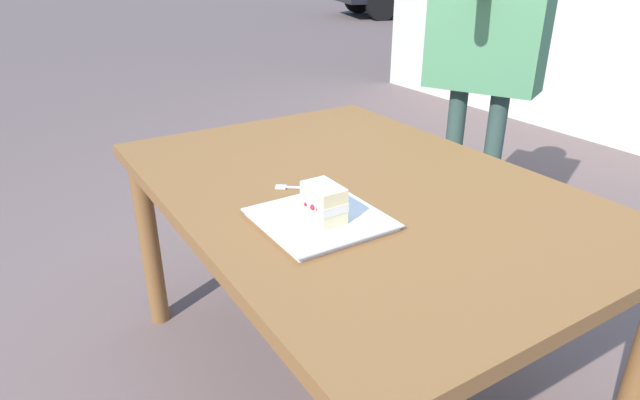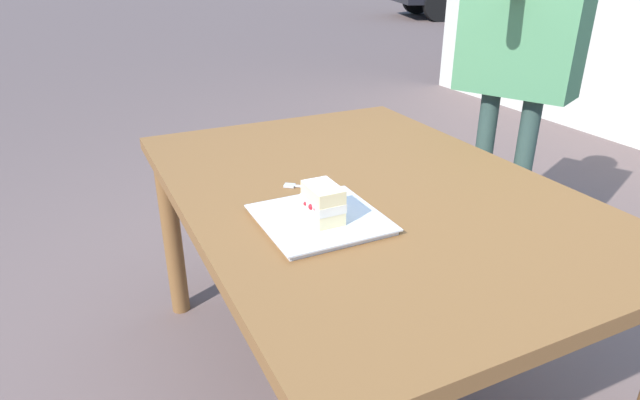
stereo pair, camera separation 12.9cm
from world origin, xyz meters
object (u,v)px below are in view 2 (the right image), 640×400
object	(u,v)px
dessert_plate	(320,220)
dessert_fork	(309,187)
patio_table	(364,213)
diner_person	(523,24)
cake_slice	(323,203)

from	to	relation	value
dessert_plate	dessert_fork	size ratio (longest dim) A/B	2.01
dessert_fork	patio_table	bearing A→B (deg)	-107.91
patio_table	diner_person	xyz separation A→B (m)	(0.35, -0.87, 0.45)
cake_slice	dessert_fork	distance (m)	0.24
patio_table	dessert_plate	xyz separation A→B (m)	(-0.15, 0.22, 0.09)
diner_person	cake_slice	bearing A→B (deg)	115.70
patio_table	dessert_plate	distance (m)	0.28
dessert_plate	cake_slice	size ratio (longest dim) A/B	2.70
patio_table	diner_person	world-z (taller)	diner_person
patio_table	dessert_fork	xyz separation A→B (m)	(0.05, 0.15, 0.09)
dessert_plate	dessert_fork	bearing A→B (deg)	-17.68
patio_table	diner_person	distance (m)	1.04
dessert_plate	patio_table	bearing A→B (deg)	-54.82
diner_person	dessert_fork	bearing A→B (deg)	106.56
patio_table	dessert_plate	world-z (taller)	dessert_plate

